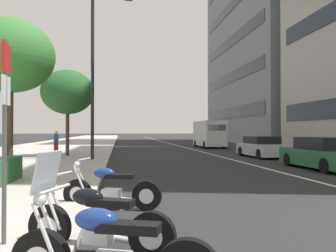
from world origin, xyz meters
name	(u,v)px	position (x,y,z in m)	size (l,w,h in m)	color
sidewalk_right_plaza	(57,148)	(30.00, 12.40, 0.07)	(160.00, 10.57, 0.15)	#B2ADA3
lane_centre_stripe	(178,146)	(35.00, 0.00, 0.00)	(110.00, 0.16, 0.01)	silver
motorcycle_nearest_camera	(97,224)	(1.08, 6.82, 0.42)	(1.02, 2.05, 1.10)	black
motorcycle_second_in_row	(111,190)	(3.83, 6.71, 0.41)	(0.88, 2.13, 1.09)	black
car_lead_in_lane	(323,154)	(10.35, -2.36, 0.66)	(4.65, 1.91, 1.41)	#236038
car_far_down_avenue	(262,147)	(17.28, -2.46, 0.63)	(4.45, 1.90, 1.34)	#B7B7BC
delivery_van_ahead	(209,133)	(29.72, -2.29, 1.41)	(5.43, 2.12, 2.65)	silver
parking_sign_by_curb	(5,116)	(1.24, 8.08, 1.91)	(0.32, 0.06, 2.81)	#47494C
street_lamp_with_banners	(98,62)	(15.29, 7.68, 5.40)	(1.26, 2.31, 8.98)	#232326
street_tree_mid_sidewalk	(10,56)	(8.99, 10.33, 4.32)	(3.05, 3.05, 5.48)	#473323
street_tree_far_plaza	(68,92)	(18.30, 9.72, 4.08)	(3.24, 3.24, 5.32)	#473323
pedestrian_on_plaza	(56,143)	(18.93, 10.51, 0.90)	(0.46, 0.36, 1.52)	maroon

